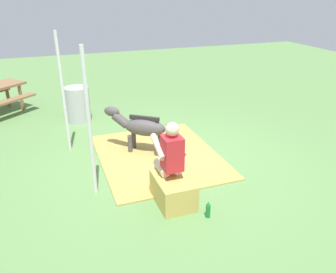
{
  "coord_description": "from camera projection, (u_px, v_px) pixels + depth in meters",
  "views": [
    {
      "loc": [
        -5.36,
        2.04,
        3.06
      ],
      "look_at": [
        -0.04,
        0.1,
        0.55
      ],
      "focal_mm": 36.35,
      "sensor_mm": 36.0,
      "label": 1
    }
  ],
  "objects": [
    {
      "name": "tent_pole_right",
      "position": [
        63.0,
        94.0,
        6.48
      ],
      "size": [
        0.06,
        0.06,
        2.35
      ],
      "primitive_type": "cylinder",
      "color": "silver",
      "rests_on": "ground"
    },
    {
      "name": "tent_pole_left",
      "position": [
        89.0,
        125.0,
        5.02
      ],
      "size": [
        0.06,
        0.06,
        2.35
      ],
      "primitive_type": "cylinder",
      "color": "silver",
      "rests_on": "ground"
    },
    {
      "name": "ground_plane",
      "position": [
        172.0,
        161.0,
        6.48
      ],
      "size": [
        24.0,
        24.0,
        0.0
      ],
      "primitive_type": "plane",
      "color": "#608C4C"
    },
    {
      "name": "pony_standing",
      "position": [
        140.0,
        127.0,
        6.65
      ],
      "size": [
        0.94,
        1.16,
        0.9
      ],
      "color": "#4C4747",
      "rests_on": "ground"
    },
    {
      "name": "hay_bale",
      "position": [
        173.0,
        190.0,
        5.18
      ],
      "size": [
        0.76,
        0.52,
        0.42
      ],
      "primitive_type": "cube",
      "color": "tan",
      "rests_on": "ground"
    },
    {
      "name": "person_seated",
      "position": [
        170.0,
        157.0,
        5.11
      ],
      "size": [
        0.66,
        0.41,
        1.3
      ],
      "color": "beige",
      "rests_on": "ground"
    },
    {
      "name": "hay_patch",
      "position": [
        158.0,
        156.0,
        6.67
      ],
      "size": [
        2.74,
        2.24,
        0.02
      ],
      "primitive_type": "cube",
      "color": "tan",
      "rests_on": "ground"
    },
    {
      "name": "soda_bottle",
      "position": [
        208.0,
        210.0,
        4.87
      ],
      "size": [
        0.07,
        0.07,
        0.26
      ],
      "color": "#197233",
      "rests_on": "ground"
    },
    {
      "name": "water_barrel",
      "position": [
        78.0,
        104.0,
        8.26
      ],
      "size": [
        0.59,
        0.59,
        0.85
      ],
      "primitive_type": "cylinder",
      "color": "#B2B2B7",
      "rests_on": "ground"
    }
  ]
}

